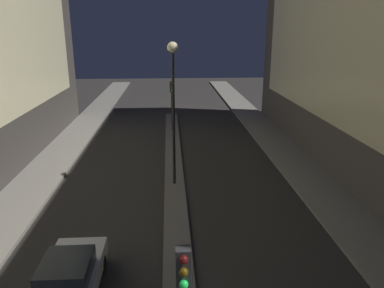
% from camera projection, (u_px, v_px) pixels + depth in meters
% --- Properties ---
extents(median_strip, '(1.17, 33.90, 0.14)m').
position_uv_depth(median_strip, '(174.00, 172.00, 23.75)').
color(median_strip, '#66605B').
rests_on(median_strip, ground).
extents(traffic_light_mid, '(0.32, 0.42, 4.31)m').
position_uv_depth(traffic_light_mid, '(172.00, 95.00, 32.51)').
color(traffic_light_mid, black).
rests_on(traffic_light_mid, median_strip).
extents(street_lamp, '(0.58, 0.58, 8.02)m').
position_uv_depth(street_lamp, '(173.00, 84.00, 20.23)').
color(street_lamp, black).
rests_on(street_lamp, median_strip).
extents(car_left_lane, '(1.86, 4.24, 1.60)m').
position_uv_depth(car_left_lane, '(69.00, 277.00, 12.57)').
color(car_left_lane, silver).
rests_on(car_left_lane, ground).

